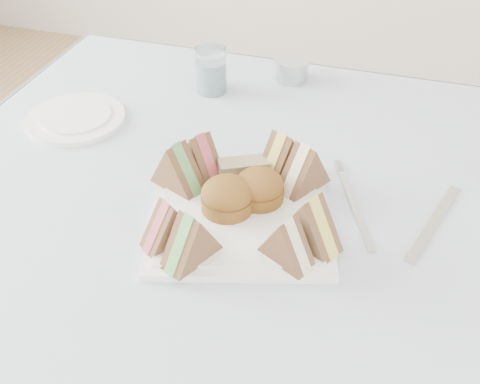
% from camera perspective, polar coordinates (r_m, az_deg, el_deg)
% --- Properties ---
extents(table, '(0.90, 0.90, 0.74)m').
position_cam_1_polar(table, '(1.19, -1.17, -15.22)').
color(table, brown).
rests_on(table, floor).
extents(tablecloth, '(1.02, 1.02, 0.01)m').
position_cam_1_polar(tablecloth, '(0.92, -1.46, -1.19)').
color(tablecloth, silver).
rests_on(tablecloth, table).
extents(serving_plate, '(0.33, 0.33, 0.01)m').
position_cam_1_polar(serving_plate, '(0.89, 0.00, -2.24)').
color(serving_plate, white).
rests_on(serving_plate, tablecloth).
extents(sandwich_fl_a, '(0.08, 0.08, 0.07)m').
position_cam_1_polar(sandwich_fl_a, '(0.82, -6.80, -2.82)').
color(sandwich_fl_a, brown).
rests_on(sandwich_fl_a, serving_plate).
extents(sandwich_fl_b, '(0.07, 0.09, 0.08)m').
position_cam_1_polar(sandwich_fl_b, '(0.79, -4.69, -4.26)').
color(sandwich_fl_b, brown).
rests_on(sandwich_fl_b, serving_plate).
extents(sandwich_fr_a, '(0.10, 0.08, 0.08)m').
position_cam_1_polar(sandwich_fr_a, '(0.82, 6.71, -2.69)').
color(sandwich_fr_a, brown).
rests_on(sandwich_fr_a, serving_plate).
extents(sandwich_fr_b, '(0.09, 0.07, 0.07)m').
position_cam_1_polar(sandwich_fr_b, '(0.79, 4.48, -4.52)').
color(sandwich_fr_b, brown).
rests_on(sandwich_fr_b, serving_plate).
extents(sandwich_bl_a, '(0.10, 0.07, 0.08)m').
position_cam_1_polar(sandwich_bl_a, '(0.92, -5.97, 2.53)').
color(sandwich_bl_a, brown).
rests_on(sandwich_bl_a, serving_plate).
extents(sandwich_bl_b, '(0.09, 0.08, 0.07)m').
position_cam_1_polar(sandwich_bl_b, '(0.94, -3.76, 3.59)').
color(sandwich_bl_b, brown).
rests_on(sandwich_bl_b, serving_plate).
extents(sandwich_br_a, '(0.08, 0.10, 0.08)m').
position_cam_1_polar(sandwich_br_a, '(0.91, 6.10, 2.42)').
color(sandwich_br_a, brown).
rests_on(sandwich_br_a, serving_plate).
extents(sandwich_br_b, '(0.08, 0.10, 0.08)m').
position_cam_1_polar(sandwich_br_b, '(0.94, 3.94, 3.61)').
color(sandwich_br_b, brown).
rests_on(sandwich_br_b, serving_plate).
extents(scone_left, '(0.09, 0.09, 0.05)m').
position_cam_1_polar(scone_left, '(0.87, -1.23, -0.42)').
color(scone_left, brown).
rests_on(scone_left, serving_plate).
extents(scone_right, '(0.10, 0.10, 0.05)m').
position_cam_1_polar(scone_right, '(0.89, 1.83, 0.42)').
color(scone_right, brown).
rests_on(scone_right, serving_plate).
extents(pastry_slice, '(0.08, 0.06, 0.04)m').
position_cam_1_polar(pastry_slice, '(0.94, 0.36, 2.04)').
color(pastry_slice, tan).
rests_on(pastry_slice, serving_plate).
extents(side_plate, '(0.22, 0.22, 0.01)m').
position_cam_1_polar(side_plate, '(1.16, -15.31, 6.73)').
color(side_plate, white).
rests_on(side_plate, tablecloth).
extents(water_glass, '(0.08, 0.08, 0.09)m').
position_cam_1_polar(water_glass, '(1.20, -2.77, 11.48)').
color(water_glass, white).
rests_on(water_glass, tablecloth).
extents(tea_strainer, '(0.09, 0.09, 0.04)m').
position_cam_1_polar(tea_strainer, '(1.26, 4.93, 11.43)').
color(tea_strainer, '#B8B8B8').
rests_on(tea_strainer, tablecloth).
extents(knife, '(0.07, 0.20, 0.00)m').
position_cam_1_polar(knife, '(0.93, 17.92, -2.75)').
color(knife, '#B8B8B8').
rests_on(knife, tablecloth).
extents(fork, '(0.08, 0.18, 0.00)m').
position_cam_1_polar(fork, '(0.92, 10.92, -1.67)').
color(fork, '#B8B8B8').
rests_on(fork, tablecloth).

